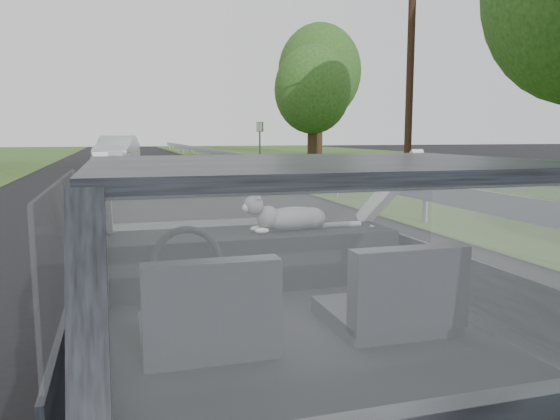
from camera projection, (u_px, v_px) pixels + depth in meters
subject_car at (285, 314)px, 2.49m from camera, size 1.80×4.00×1.45m
dashboard at (253, 258)px, 3.07m from camera, size 1.58×0.45×0.30m
driver_seat at (208, 308)px, 2.08m from camera, size 0.50×0.72×0.42m
passenger_seat at (396, 291)px, 2.31m from camera, size 0.50×0.72×0.42m
steering_wheel at (187, 262)px, 2.67m from camera, size 0.36×0.36×0.04m
cat at (293, 217)px, 3.08m from camera, size 0.54×0.23×0.23m
guardrail at (333, 174)px, 13.22m from camera, size 0.05×90.00×0.32m
other_car at (117, 151)px, 26.46m from camera, size 2.53×4.75×1.48m
highway_sign at (260, 143)px, 29.16m from camera, size 0.22×0.88×2.20m
utility_pole at (410, 67)px, 17.63m from camera, size 0.26×0.26×7.36m
tree_2 at (312, 107)px, 27.06m from camera, size 4.26×4.26×5.74m
tree_3 at (319, 91)px, 41.96m from camera, size 6.95×6.95×9.65m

